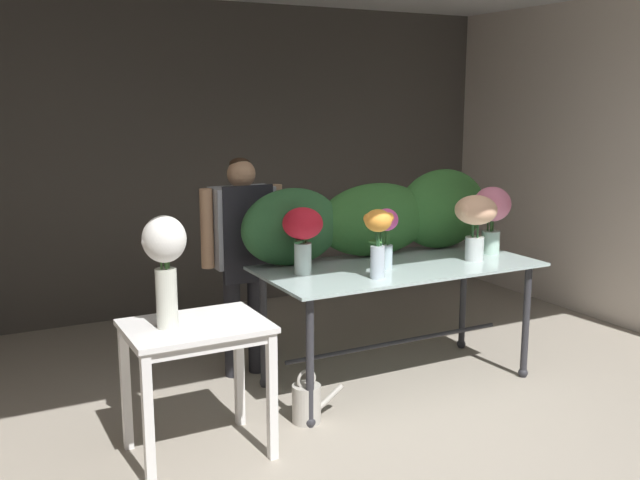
% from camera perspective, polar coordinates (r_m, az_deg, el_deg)
% --- Properties ---
extents(ground_plane, '(8.53, 8.53, 0.00)m').
position_cam_1_polar(ground_plane, '(5.52, 0.06, -9.88)').
color(ground_plane, '#9E9384').
extents(wall_back, '(5.69, 0.12, 2.84)m').
position_cam_1_polar(wall_back, '(6.94, -7.47, 6.46)').
color(wall_back, '#4C4742').
rests_on(wall_back, ground).
extents(wall_right, '(0.12, 4.00, 2.84)m').
position_cam_1_polar(wall_right, '(6.97, 21.36, 5.81)').
color(wall_right, beige).
rests_on(wall_right, ground).
extents(display_table_glass, '(1.93, 0.90, 0.86)m').
position_cam_1_polar(display_table_glass, '(5.03, 6.18, -3.40)').
color(display_table_glass, '#A7BFBD').
rests_on(display_table_glass, ground).
extents(side_table_white, '(0.77, 0.57, 0.77)m').
position_cam_1_polar(side_table_white, '(4.07, -9.77, -7.92)').
color(side_table_white, white).
rests_on(side_table_white, ground).
extents(florist, '(0.61, 0.24, 1.57)m').
position_cam_1_polar(florist, '(5.12, -6.10, -0.28)').
color(florist, '#232328').
rests_on(florist, ground).
extents(foliage_backdrop, '(2.03, 0.30, 0.60)m').
position_cam_1_polar(foliage_backdrop, '(5.25, 4.95, 1.82)').
color(foliage_backdrop, '#28562D').
rests_on(foliage_backdrop, display_table_glass).
extents(vase_crimson_anemones, '(0.26, 0.26, 0.44)m').
position_cam_1_polar(vase_crimson_anemones, '(4.65, -1.39, 0.71)').
color(vase_crimson_anemones, silver).
rests_on(vase_crimson_anemones, display_table_glass).
extents(vase_peach_tulips, '(0.30, 0.30, 0.46)m').
position_cam_1_polar(vase_peach_tulips, '(5.16, 12.16, 1.79)').
color(vase_peach_tulips, silver).
rests_on(vase_peach_tulips, display_table_glass).
extents(vase_fuchsia_ranunculus, '(0.16, 0.16, 0.41)m').
position_cam_1_polar(vase_fuchsia_ranunculus, '(4.82, 5.26, 0.58)').
color(vase_fuchsia_ranunculus, silver).
rests_on(vase_fuchsia_ranunculus, display_table_glass).
extents(vase_sunset_dahlias, '(0.20, 0.17, 0.44)m').
position_cam_1_polar(vase_sunset_dahlias, '(4.56, 4.64, 0.34)').
color(vase_sunset_dahlias, silver).
rests_on(vase_sunset_dahlias, display_table_glass).
extents(vase_rosy_carnations, '(0.32, 0.27, 0.49)m').
position_cam_1_polar(vase_rosy_carnations, '(5.42, 13.38, 2.26)').
color(vase_rosy_carnations, silver).
rests_on(vase_rosy_carnations, display_table_glass).
extents(vase_white_roses_tall, '(0.24, 0.23, 0.61)m').
position_cam_1_polar(vase_white_roses_tall, '(3.89, -12.17, -1.42)').
color(vase_white_roses_tall, silver).
rests_on(vase_white_roses_tall, side_table_white).
extents(watering_can, '(0.35, 0.18, 0.34)m').
position_cam_1_polar(watering_can, '(4.58, -1.01, -12.71)').
color(watering_can, '#B7B2A8').
rests_on(watering_can, ground).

